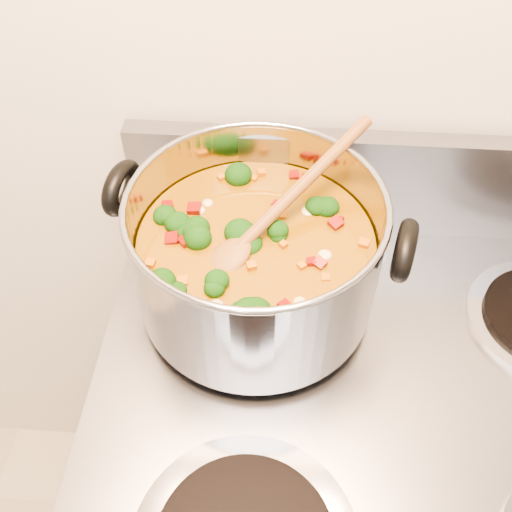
{
  "coord_description": "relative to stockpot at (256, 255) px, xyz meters",
  "views": [
    {
      "loc": [
        -0.22,
        0.86,
        1.53
      ],
      "look_at": [
        -0.25,
        1.32,
        1.01
      ],
      "focal_mm": 40.0,
      "sensor_mm": 36.0,
      "label": 1
    }
  ],
  "objects": [
    {
      "name": "stockpot",
      "position": [
        0.0,
        0.0,
        0.0
      ],
      "size": [
        0.36,
        0.3,
        0.18
      ],
      "rotation": [
        0.0,
        0.0,
        -0.23
      ],
      "color": "#A2A2AA",
      "rests_on": "electric_range"
    },
    {
      "name": "wooden_spoon",
      "position": [
        0.01,
        0.01,
        0.05
      ],
      "size": [
        0.2,
        0.22,
        0.11
      ],
      "rotation": [
        0.0,
        0.0,
        0.82
      ],
      "color": "brown",
      "rests_on": "stockpot"
    },
    {
      "name": "cooktop_crumbs",
      "position": [
        0.09,
        -0.03,
        -0.09
      ],
      "size": [
        0.14,
        0.37,
        0.01
      ],
      "color": "black",
      "rests_on": "electric_range"
    }
  ]
}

